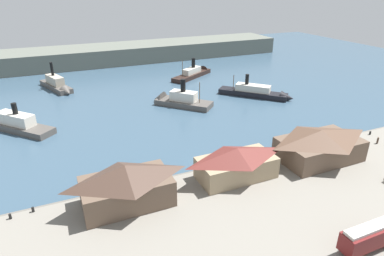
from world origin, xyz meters
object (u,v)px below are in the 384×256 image
Objects in this scene: mooring_post_center_west at (33,210)px; mooring_post_east at (10,216)px; ferry_mid_harbor at (177,100)px; ferry_moored_east at (195,73)px; ferry_approaching_west at (58,85)px; ferry_shed_central_terminal at (126,184)px; ferry_shed_west_terminal at (237,163)px; street_tram at (368,236)px; ferry_shed_east_terminal at (320,144)px; mooring_post_west at (370,133)px; pedestrian_standing_center at (378,140)px; ferry_moored_west at (259,93)px; ferry_departing_north at (10,123)px.

mooring_post_center_west is 3.49m from mooring_post_east.
ferry_mid_harbor is 36.82m from ferry_moored_east.
ferry_approaching_west is at bearing 81.31° from mooring_post_east.
ferry_shed_central_terminal is 21.92m from ferry_shed_west_terminal.
mooring_post_center_west is at bearing 7.40° from mooring_post_east.
ferry_shed_east_terminal is at bearing 61.03° from street_tram.
mooring_post_west is (34.65, 28.28, -2.06)m from street_tram.
mooring_post_west is at bearing 11.52° from ferry_shed_east_terminal.
pedestrian_standing_center is at bearing -80.55° from ferry_moored_east.
street_tram reaches higher than mooring_post_center_west.
ferry_moored_west is (14.60, 44.02, -3.19)m from ferry_shed_east_terminal.
ferry_shed_central_terminal is 17.42× the size of mooring_post_center_west.
ferry_approaching_west reaches higher than pedestrian_standing_center.
street_tram is 88.58m from ferry_departing_north.
ferry_shed_central_terminal is 17.42× the size of mooring_post_east.
ferry_departing_north is at bearing 114.03° from ferry_shed_central_terminal.
ferry_mid_harbor reaches higher than pedestrian_standing_center.
pedestrian_standing_center is at bearing -3.81° from mooring_post_center_west.
ferry_shed_central_terminal reaches higher than mooring_post_west.
pedestrian_standing_center is 5.14m from mooring_post_west.
mooring_post_center_west is (-37.35, 4.33, -2.83)m from ferry_shed_west_terminal.
ferry_shed_central_terminal is 1.77× the size of street_tram.
ferry_moored_west is at bearing 67.72° from street_tram.
ferry_moored_west is at bearing 71.65° from ferry_shed_east_terminal.
mooring_post_east is (-3.46, -0.45, 0.00)m from mooring_post_center_west.
ferry_shed_central_terminal is 1.00× the size of ferry_shed_west_terminal.
ferry_mid_harbor reaches higher than ferry_shed_central_terminal.
mooring_post_west is 40.24m from ferry_moored_west.
ferry_shed_central_terminal is at bearing -177.01° from mooring_post_west.
pedestrian_standing_center is 0.08× the size of ferry_approaching_west.
ferry_mid_harbor is at bearing -0.84° from ferry_departing_north.
ferry_shed_central_terminal is 0.71× the size of ferry_departing_north.
ferry_approaching_west is at bearing 149.94° from ferry_moored_west.
ferry_shed_west_terminal is 0.71× the size of ferry_moored_west.
ferry_mid_harbor is 0.81× the size of ferry_moored_east.
ferry_departing_north reaches higher than ferry_moored_west.
ferry_approaching_west is at bearing 177.58° from ferry_moored_east.
mooring_post_center_west is 44.12m from ferry_departing_north.
mooring_post_west is (82.71, -0.30, 0.00)m from mooring_post_east.
ferry_approaching_west is at bearing 136.54° from ferry_mid_harbor.
ferry_shed_west_terminal is 0.72× the size of ferry_approaching_west.
ferry_moored_east is (47.97, 77.82, -3.71)m from ferry_shed_central_terminal.
mooring_post_west is (79.25, -0.75, 0.00)m from mooring_post_center_west.
mooring_post_west is (63.81, 3.33, -3.45)m from ferry_shed_central_terminal.
street_tram is 104.49m from ferry_moored_east.
ferry_departing_north is 35.29m from ferry_approaching_west.
ferry_mid_harbor is (5.77, 47.34, -2.88)m from ferry_shed_west_terminal.
street_tram is 0.38× the size of ferry_moored_east.
ferry_mid_harbor is (-14.72, 48.13, -3.12)m from ferry_shed_east_terminal.
pedestrian_standing_center is (31.93, 23.93, -1.71)m from street_tram.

